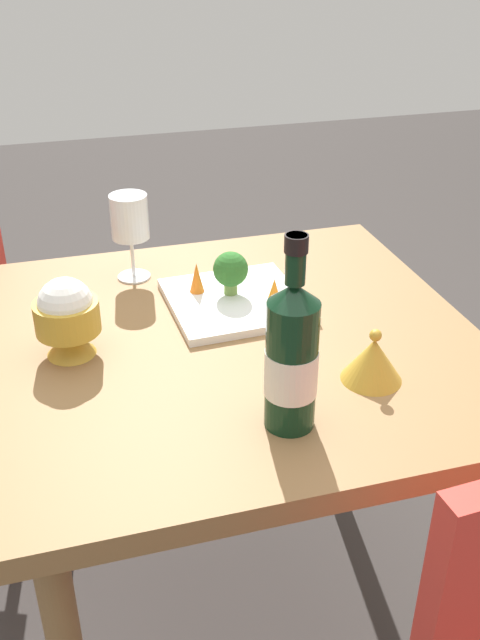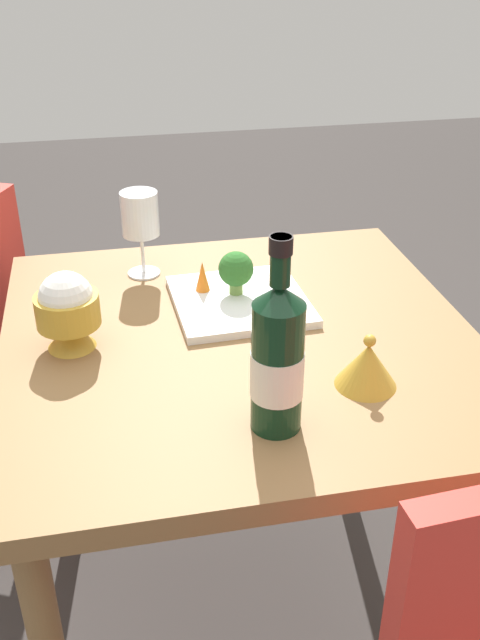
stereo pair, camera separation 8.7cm
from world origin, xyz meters
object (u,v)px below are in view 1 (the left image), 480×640
at_px(wine_bottle, 293,356).
at_px(broccoli_floret, 231,270).
at_px(rice_bowl, 67,316).
at_px(rice_bowl_lid, 373,359).
at_px(carrot_garnish_left, 274,291).
at_px(carrot_garnish_right, 197,278).
at_px(wine_glass, 130,219).
at_px(serving_plate, 235,301).

distance_m(wine_bottle, broccoli_floret, 0.40).
distance_m(wine_bottle, rice_bowl, 0.41).
xyz_separation_m(rice_bowl_lid, carrot_garnish_left, (0.08, -0.26, 0.00)).
bearing_deg(rice_bowl, carrot_garnish_right, -151.60).
bearing_deg(wine_glass, rice_bowl_lid, 123.38).
bearing_deg(rice_bowl_lid, rice_bowl, -24.71).
bearing_deg(carrot_garnish_left, rice_bowl, 7.69).
relative_size(wine_glass, serving_plate, 0.69).
height_order(wine_bottle, broccoli_floret, wine_bottle).
relative_size(rice_bowl, broccoli_floret, 1.65).
bearing_deg(carrot_garnish_right, rice_bowl, 28.40).
bearing_deg(carrot_garnish_right, rice_bowl_lid, 120.96).
relative_size(rice_bowl, rice_bowl_lid, 1.42).
bearing_deg(wine_bottle, carrot_garnish_right, -83.97).
relative_size(rice_bowl_lid, serving_plate, 0.38).
bearing_deg(wine_bottle, serving_plate, -93.10).
xyz_separation_m(rice_bowl, serving_plate, (-0.32, -0.09, -0.07)).
distance_m(rice_bowl_lid, carrot_garnish_right, 0.41).
height_order(wine_glass, carrot_garnish_left, wine_glass).
relative_size(rice_bowl, carrot_garnish_right, 2.35).
relative_size(wine_bottle, carrot_garnish_right, 5.02).
bearing_deg(rice_bowl, wine_bottle, 136.17).
relative_size(serving_plate, carrot_garnish_left, 5.15).
xyz_separation_m(wine_glass, carrot_garnish_left, (-0.24, 0.21, -0.09)).
relative_size(wine_bottle, broccoli_floret, 3.53).
xyz_separation_m(wine_glass, rice_bowl_lid, (-0.32, 0.48, -0.09)).
distance_m(serving_plate, carrot_garnish_right, 0.09).
distance_m(wine_glass, rice_bowl, 0.31).
xyz_separation_m(serving_plate, broccoli_floret, (0.00, -0.02, 0.06)).
bearing_deg(rice_bowl, wine_glass, -119.10).
height_order(rice_bowl_lid, broccoli_floret, broccoli_floret).
bearing_deg(carrot_garnish_right, broccoli_floret, 157.69).
relative_size(rice_bowl_lid, broccoli_floret, 1.17).
bearing_deg(broccoli_floret, rice_bowl, 19.54).
bearing_deg(wine_glass, carrot_garnish_left, 137.77).
height_order(wine_glass, serving_plate, wine_glass).
height_order(serving_plate, carrot_garnish_left, carrot_garnish_left).
bearing_deg(serving_plate, wine_bottle, 86.90).
relative_size(rice_bowl_lid, carrot_garnish_left, 1.97).
bearing_deg(wine_glass, rice_bowl, 60.90).
bearing_deg(rice_bowl, rice_bowl_lid, 155.29).
distance_m(carrot_garnish_left, carrot_garnish_right, 0.16).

